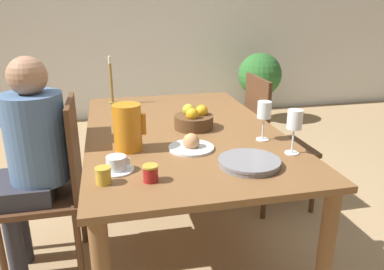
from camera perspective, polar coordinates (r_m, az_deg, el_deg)
ground_plane at (r=2.45m, az=-1.38°, el=-15.85°), size 20.00×20.00×0.00m
wall_back at (r=4.89m, az=-8.75°, el=17.75°), size 10.00×0.06×2.60m
dining_table at (r=2.15m, az=-1.52°, el=-1.42°), size 1.05×1.69×0.75m
chair_person_side at (r=2.15m, az=-20.18°, el=-7.06°), size 0.42×0.42×0.96m
chair_opposite at (r=2.70m, az=11.91°, el=-0.80°), size 0.42×0.42×0.96m
person_seated at (r=2.08m, az=-23.33°, el=-2.31°), size 0.39×0.41×1.18m
red_pitcher at (r=1.80m, az=-9.79°, el=1.17°), size 0.16×0.13×0.23m
wine_glass_water at (r=1.93m, az=10.94°, el=3.52°), size 0.07×0.07×0.20m
wine_glass_juice at (r=1.78m, az=15.36°, el=1.93°), size 0.07×0.07×0.21m
teacup_near_person at (r=1.61m, az=-11.42°, el=-4.46°), size 0.15×0.15×0.06m
serving_tray at (r=1.65m, az=8.71°, el=-4.16°), size 0.27×0.27×0.03m
bread_plate at (r=1.81m, az=-0.12°, el=-1.51°), size 0.22×0.22×0.08m
jam_jar_amber at (r=1.49m, az=-6.35°, el=-5.70°), size 0.06×0.06×0.07m
jam_jar_red at (r=1.51m, az=-13.38°, el=-5.92°), size 0.06×0.06×0.07m
fruit_bowl at (r=2.12m, az=0.27°, el=2.38°), size 0.22×0.22×0.13m
candlestick_tall at (r=2.69m, az=-12.19°, el=7.39°), size 0.06×0.06×0.33m
potted_plant at (r=4.76m, az=10.27°, el=8.74°), size 0.53×0.53×0.86m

